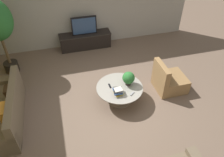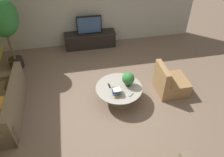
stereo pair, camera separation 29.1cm
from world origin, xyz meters
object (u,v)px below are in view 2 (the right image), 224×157
object	(u,v)px
coffee_table	(119,91)
potted_plant_tabletop	(128,79)
media_console	(90,40)
armchair_wicker	(170,83)
couch_by_wall	(5,106)
potted_palm_tall	(2,20)
television	(89,25)

from	to	relation	value
coffee_table	potted_plant_tabletop	bearing A→B (deg)	10.24
media_console	armchair_wicker	xyz separation A→B (m)	(1.84, -2.79, -0.01)
couch_by_wall	potted_palm_tall	bearing A→B (deg)	-179.32
potted_plant_tabletop	television	bearing A→B (deg)	102.85
media_console	coffee_table	xyz separation A→B (m)	(0.40, -2.87, 0.04)
armchair_wicker	potted_plant_tabletop	world-z (taller)	armchair_wicker
media_console	coffee_table	world-z (taller)	media_console
media_console	couch_by_wall	size ratio (longest dim) A/B	0.85
couch_by_wall	potted_palm_tall	xyz separation A→B (m)	(-0.02, 2.03, 1.31)
couch_by_wall	media_console	bearing A→B (deg)	139.44
coffee_table	armchair_wicker	bearing A→B (deg)	3.31
potted_palm_tall	potted_plant_tabletop	xyz separation A→B (m)	(3.08, -2.04, -0.94)
television	potted_palm_tall	distance (m)	2.67
media_console	armchair_wicker	world-z (taller)	armchair_wicker
armchair_wicker	media_console	bearing A→B (deg)	33.49
armchair_wicker	potted_palm_tall	distance (m)	4.91
armchair_wicker	potted_plant_tabletop	xyz separation A→B (m)	(-1.20, -0.04, 0.39)
media_console	potted_plant_tabletop	size ratio (longest dim) A/B	4.72
armchair_wicker	potted_palm_tall	size ratio (longest dim) A/B	0.38
media_console	armchair_wicker	bearing A→B (deg)	-56.51
potted_palm_tall	coffee_table	bearing A→B (deg)	-36.25
potted_palm_tall	potted_plant_tabletop	bearing A→B (deg)	-33.45
couch_by_wall	armchair_wicker	size ratio (longest dim) A/B	2.44
television	potted_plant_tabletop	bearing A→B (deg)	-77.15
coffee_table	potted_plant_tabletop	distance (m)	0.42
media_console	couch_by_wall	distance (m)	3.71
armchair_wicker	coffee_table	bearing A→B (deg)	93.31
coffee_table	potted_palm_tall	world-z (taller)	potted_palm_tall
television	coffee_table	world-z (taller)	television
media_console	armchair_wicker	size ratio (longest dim) A/B	2.08
television	potted_palm_tall	xyz separation A→B (m)	(-2.44, -0.79, 0.75)
coffee_table	armchair_wicker	world-z (taller)	armchair_wicker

